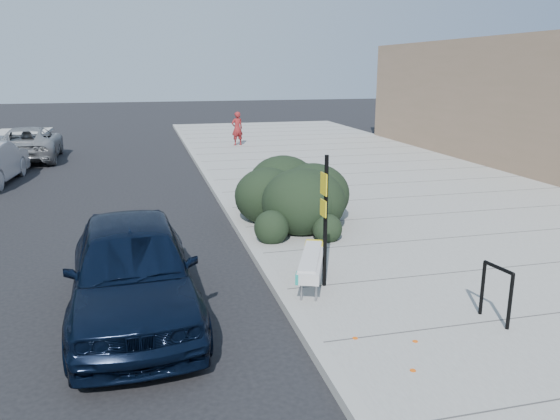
{
  "coord_description": "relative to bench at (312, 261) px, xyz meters",
  "views": [
    {
      "loc": [
        -2.21,
        -8.69,
        3.95
      ],
      "look_at": [
        0.55,
        2.27,
        1.0
      ],
      "focal_mm": 35.0,
      "sensor_mm": 36.0,
      "label": 1
    }
  ],
  "objects": [
    {
      "name": "ground",
      "position": [
        -0.6,
        -0.1,
        -0.6
      ],
      "size": [
        120.0,
        120.0,
        0.0
      ],
      "primitive_type": "plane",
      "color": "black",
      "rests_on": "ground"
    },
    {
      "name": "sidewalk_near",
      "position": [
        5.0,
        4.9,
        -0.52
      ],
      "size": [
        11.2,
        50.0,
        0.15
      ],
      "primitive_type": "cube",
      "color": "gray",
      "rests_on": "ground"
    },
    {
      "name": "curb_near",
      "position": [
        -0.6,
        4.9,
        -0.51
      ],
      "size": [
        0.22,
        50.0,
        0.17
      ],
      "primitive_type": "cube",
      "color": "#9E9E99",
      "rests_on": "ground"
    },
    {
      "name": "bench",
      "position": [
        0.0,
        0.0,
        0.0
      ],
      "size": [
        1.06,
        1.86,
        0.56
      ],
      "rotation": [
        0.0,
        0.0,
        -0.39
      ],
      "color": "gray",
      "rests_on": "sidewalk_near"
    },
    {
      "name": "bike_rack",
      "position": [
        2.29,
        -2.1,
        0.1
      ],
      "size": [
        0.15,
        0.62,
        0.91
      ],
      "rotation": [
        0.0,
        0.0,
        0.16
      ],
      "color": "black",
      "rests_on": "sidewalk_near"
    },
    {
      "name": "sign_post",
      "position": [
        0.19,
        -0.1,
        0.91
      ],
      "size": [
        0.09,
        0.27,
        2.37
      ],
      "rotation": [
        0.0,
        0.0,
        0.05
      ],
      "color": "black",
      "rests_on": "sidewalk_near"
    },
    {
      "name": "hedge",
      "position": [
        0.9,
        4.59,
        0.4
      ],
      "size": [
        3.5,
        5.0,
        1.7
      ],
      "primitive_type": "ellipsoid",
      "rotation": [
        0.0,
        0.0,
        0.3
      ],
      "color": "black",
      "rests_on": "sidewalk_near"
    },
    {
      "name": "sedan_navy",
      "position": [
        -3.1,
        -0.23,
        0.23
      ],
      "size": [
        2.18,
        4.95,
        1.66
      ],
      "primitive_type": "imported",
      "rotation": [
        0.0,
        0.0,
        0.05
      ],
      "color": "black",
      "rests_on": "ground"
    },
    {
      "name": "suv_silver",
      "position": [
        -7.65,
        17.13,
        0.14
      ],
      "size": [
        2.65,
        5.37,
        1.47
      ],
      "primitive_type": "imported",
      "rotation": [
        0.0,
        0.0,
        3.18
      ],
      "color": "gray",
      "rests_on": "ground"
    },
    {
      "name": "pedestrian",
      "position": [
        1.86,
        18.54,
        0.39
      ],
      "size": [
        0.7,
        0.56,
        1.68
      ],
      "primitive_type": "imported",
      "rotation": [
        0.0,
        0.0,
        3.42
      ],
      "color": "maroon",
      "rests_on": "sidewalk_near"
    }
  ]
}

